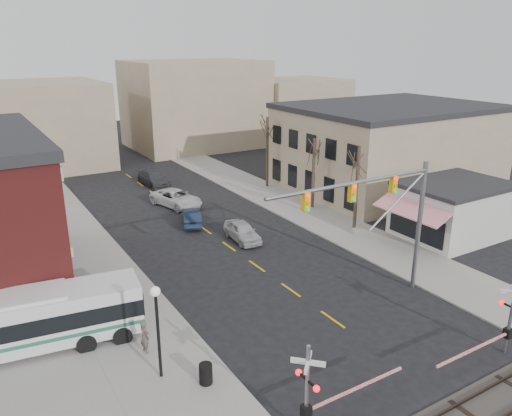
{
  "coord_description": "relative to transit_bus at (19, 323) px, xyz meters",
  "views": [
    {
      "loc": [
        -16.05,
        -16.33,
        14.51
      ],
      "look_at": [
        1.0,
        11.76,
        3.5
      ],
      "focal_mm": 35.0,
      "sensor_mm": 36.0,
      "label": 1
    }
  ],
  "objects": [
    {
      "name": "sidewalk_west",
      "position": [
        5.44,
        12.53,
        -1.63
      ],
      "size": [
        5.0,
        60.0,
        0.12
      ],
      "primitive_type": "cube",
      "color": "gray",
      "rests_on": "ground"
    },
    {
      "name": "traffic_signal_mast",
      "position": [
        18.67,
        -5.06,
        4.1
      ],
      "size": [
        11.03,
        0.3,
        8.0
      ],
      "color": "gray",
      "rests_on": "ground"
    },
    {
      "name": "tree_east_c",
      "position": [
        25.94,
        18.53,
        2.03
      ],
      "size": [
        0.28,
        0.28,
        7.2
      ],
      "color": "#382B21",
      "rests_on": "sidewalk_east"
    },
    {
      "name": "tree_east_b",
      "position": [
        25.74,
        10.53,
        1.58
      ],
      "size": [
        0.28,
        0.28,
        6.3
      ],
      "color": "#382B21",
      "rests_on": "sidewalk_east"
    },
    {
      "name": "ground",
      "position": [
        14.94,
        -7.47,
        -1.69
      ],
      "size": [
        160.0,
        160.0,
        0.0
      ],
      "primitive_type": "plane",
      "color": "black",
      "rests_on": "ground"
    },
    {
      "name": "car_a",
      "position": [
        16.44,
        7.13,
        -0.97
      ],
      "size": [
        2.05,
        4.33,
        1.43
      ],
      "primitive_type": "imported",
      "rotation": [
        0.0,
        0.0,
        -0.09
      ],
      "color": "#AEAEB2",
      "rests_on": "ground"
    },
    {
      "name": "pedestrian_far",
      "position": [
        3.85,
        -1.07,
        -0.69
      ],
      "size": [
        0.93,
        1.03,
        1.75
      ],
      "primitive_type": "imported",
      "rotation": [
        0.0,
        0.0,
        1.2
      ],
      "color": "#2D3250",
      "rests_on": "sidewalk_west"
    },
    {
      "name": "car_c",
      "position": [
        15.37,
        17.53,
        -0.93
      ],
      "size": [
        3.94,
        5.92,
        1.51
      ],
      "primitive_type": "imported",
      "rotation": [
        0.0,
        0.0,
        0.29
      ],
      "color": "silver",
      "rests_on": "ground"
    },
    {
      "name": "car_b",
      "position": [
        14.57,
        12.33,
        -1.01
      ],
      "size": [
        2.82,
        4.38,
        1.36
      ],
      "primitive_type": "imported",
      "rotation": [
        0.0,
        0.0,
        2.78
      ],
      "color": "#162137",
      "rests_on": "ground"
    },
    {
      "name": "awning_shop",
      "position": [
        30.91,
        -0.47,
        0.48
      ],
      "size": [
        9.74,
        6.2,
        4.3
      ],
      "color": "beige",
      "rests_on": "ground"
    },
    {
      "name": "tree_east_a",
      "position": [
        25.44,
        4.53,
        1.81
      ],
      "size": [
        0.28,
        0.28,
        6.75
      ],
      "color": "#382B21",
      "rests_on": "sidewalk_east"
    },
    {
      "name": "pedestrian_near",
      "position": [
        5.11,
        -3.19,
        -0.72
      ],
      "size": [
        0.51,
        0.68,
        1.7
      ],
      "primitive_type": "imported",
      "rotation": [
        0.0,
        0.0,
        1.75
      ],
      "color": "#564B44",
      "rests_on": "sidewalk_west"
    },
    {
      "name": "car_d",
      "position": [
        16.11,
        25.38,
        -0.95
      ],
      "size": [
        2.51,
        5.23,
        1.47
      ],
      "primitive_type": "imported",
      "rotation": [
        0.0,
        0.0,
        0.09
      ],
      "color": "#37383B",
      "rests_on": "ground"
    },
    {
      "name": "sidewalk_east",
      "position": [
        24.44,
        12.53,
        -1.63
      ],
      "size": [
        5.0,
        60.0,
        0.12
      ],
      "primitive_type": "cube",
      "color": "gray",
      "rests_on": "ground"
    },
    {
      "name": "tan_building",
      "position": [
        36.94,
        12.53,
        2.57
      ],
      "size": [
        20.3,
        15.3,
        8.5
      ],
      "color": "gray",
      "rests_on": "ground"
    },
    {
      "name": "rr_crossing_west",
      "position": [
        9.04,
        -11.47,
        0.28
      ],
      "size": [
        5.6,
        1.36,
        4.0
      ],
      "color": "gray",
      "rests_on": "ground"
    },
    {
      "name": "street_lamp",
      "position": [
        5.07,
        -5.34,
        1.63
      ],
      "size": [
        0.44,
        0.44,
        4.5
      ],
      "color": "black",
      "rests_on": "sidewalk_west"
    },
    {
      "name": "rr_crossing_east",
      "position": [
        19.77,
        -12.22,
        0.28
      ],
      "size": [
        5.6,
        1.36,
        4.0
      ],
      "color": "gray",
      "rests_on": "ground"
    },
    {
      "name": "trash_bin",
      "position": [
        6.6,
        -6.83,
        -1.09
      ],
      "size": [
        0.6,
        0.6,
        0.95
      ],
      "primitive_type": "cylinder",
      "color": "black",
      "rests_on": "sidewalk_west"
    },
    {
      "name": "transit_bus",
      "position": [
        0.0,
        0.0,
        0.0
      ],
      "size": [
        11.77,
        4.04,
        2.97
      ],
      "color": "silver",
      "rests_on": "ground"
    }
  ]
}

